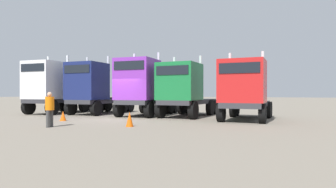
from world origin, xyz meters
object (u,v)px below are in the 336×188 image
object	(u,v)px
traffic_cone_mid	(63,116)
semi_truck_purple	(142,87)
visitor_in_hivis	(50,107)
traffic_cone_near	(130,119)
semi_truck_white	(51,87)
semi_truck_navy	(93,88)
semi_truck_green	(183,89)
semi_truck_red	(244,90)

from	to	relation	value
traffic_cone_mid	semi_truck_purple	bearing A→B (deg)	62.62
visitor_in_hivis	traffic_cone_near	world-z (taller)	visitor_in_hivis
semi_truck_white	traffic_cone_near	world-z (taller)	semi_truck_white
traffic_cone_near	traffic_cone_mid	distance (m)	5.12
semi_truck_navy	visitor_in_hivis	bearing A→B (deg)	22.23
semi_truck_purple	semi_truck_green	xyz separation A→B (m)	(2.98, 0.31, -0.19)
semi_truck_red	traffic_cone_near	bearing A→B (deg)	-42.09
semi_truck_navy	traffic_cone_near	world-z (taller)	semi_truck_navy
semi_truck_white	traffic_cone_near	bearing A→B (deg)	60.51
semi_truck_green	traffic_cone_near	distance (m)	6.20
semi_truck_red	semi_truck_green	bearing A→B (deg)	-102.83
semi_truck_purple	traffic_cone_mid	bearing A→B (deg)	-32.10
visitor_in_hivis	traffic_cone_mid	bearing A→B (deg)	110.74
semi_truck_navy	semi_truck_green	distance (m)	7.13
semi_truck_navy	semi_truck_green	bearing A→B (deg)	90.62
semi_truck_red	traffic_cone_mid	bearing A→B (deg)	-66.98
semi_truck_red	traffic_cone_mid	world-z (taller)	semi_truck_red
traffic_cone_near	semi_truck_red	bearing A→B (deg)	48.83
semi_truck_green	semi_truck_red	xyz separation A→B (m)	(4.08, -0.86, -0.07)
semi_truck_purple	traffic_cone_near	xyz separation A→B (m)	(2.56, -5.69, -1.68)
semi_truck_red	visitor_in_hivis	world-z (taller)	semi_truck_red
semi_truck_white	traffic_cone_mid	xyz separation A→B (m)	(4.98, -3.89, -1.78)
semi_truck_green	traffic_cone_near	world-z (taller)	semi_truck_green
semi_truck_purple	traffic_cone_mid	size ratio (longest dim) A/B	11.75
semi_truck_red	semi_truck_navy	bearing A→B (deg)	-93.26
semi_truck_red	visitor_in_hivis	xyz separation A→B (m)	(-7.81, -6.86, -0.83)
semi_truck_red	traffic_cone_mid	xyz separation A→B (m)	(-9.54, -4.23, -1.50)
semi_truck_navy	visitor_in_hivis	size ratio (longest dim) A/B	3.71
semi_truck_green	traffic_cone_mid	size ratio (longest dim) A/B	10.81
semi_truck_purple	traffic_cone_near	bearing A→B (deg)	19.51
semi_truck_white	semi_truck_purple	distance (m)	7.51
semi_truck_green	traffic_cone_near	size ratio (longest dim) A/B	8.58
semi_truck_navy	semi_truck_green	xyz separation A→B (m)	(7.12, 0.40, -0.11)
semi_truck_white	semi_truck_navy	distance (m)	3.42
semi_truck_red	semi_truck_white	bearing A→B (deg)	-89.57
visitor_in_hivis	semi_truck_purple	bearing A→B (deg)	71.61
semi_truck_navy	semi_truck_purple	size ratio (longest dim) A/B	0.93
traffic_cone_near	traffic_cone_mid	xyz separation A→B (m)	(-5.04, 0.91, -0.07)
semi_truck_navy	semi_truck_red	xyz separation A→B (m)	(11.20, -0.46, -0.18)
semi_truck_purple	semi_truck_red	distance (m)	7.09
semi_truck_navy	traffic_cone_near	xyz separation A→B (m)	(6.70, -5.60, -1.61)
visitor_in_hivis	semi_truck_white	bearing A→B (deg)	123.21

